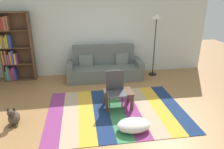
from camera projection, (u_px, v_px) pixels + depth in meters
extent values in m
plane|color=#9E7042|center=(116.00, 111.00, 4.70)|extent=(14.00, 14.00, 0.00)
cube|color=silver|center=(102.00, 32.00, 6.57)|extent=(6.80, 0.10, 2.70)
cube|color=#843370|center=(55.00, 116.00, 4.51)|extent=(0.34, 2.22, 0.01)
cube|color=tan|center=(71.00, 114.00, 4.55)|extent=(0.34, 2.22, 0.01)
cube|color=gold|center=(86.00, 113.00, 4.60)|extent=(0.34, 2.22, 0.01)
cube|color=navy|center=(101.00, 112.00, 4.65)|extent=(0.34, 2.22, 0.01)
cube|color=#387F4C|center=(116.00, 111.00, 4.70)|extent=(0.34, 2.22, 0.01)
cube|color=#843370|center=(131.00, 110.00, 4.75)|extent=(0.34, 2.22, 0.01)
cube|color=tan|center=(145.00, 108.00, 4.79)|extent=(0.34, 2.22, 0.01)
cube|color=gold|center=(159.00, 107.00, 4.84)|extent=(0.34, 2.22, 0.01)
cube|color=navy|center=(173.00, 106.00, 4.89)|extent=(0.34, 2.22, 0.01)
cube|color=#59605B|center=(105.00, 73.00, 6.43)|extent=(1.90, 0.80, 0.40)
cube|color=#59605B|center=(104.00, 54.00, 6.52)|extent=(1.90, 0.20, 0.60)
cube|color=#59605B|center=(70.00, 72.00, 6.25)|extent=(0.18, 0.80, 0.56)
cube|color=#59605B|center=(138.00, 68.00, 6.55)|extent=(0.18, 0.80, 0.56)
cube|color=slate|center=(86.00, 61.00, 6.38)|extent=(0.42, 0.19, 0.36)
cube|color=slate|center=(122.00, 59.00, 6.54)|extent=(0.42, 0.19, 0.36)
cube|color=brown|center=(1.00, 48.00, 6.04)|extent=(0.04, 0.28, 2.01)
cube|color=brown|center=(32.00, 47.00, 6.16)|extent=(0.04, 0.28, 2.01)
cube|color=brown|center=(18.00, 46.00, 6.22)|extent=(0.90, 0.01, 2.01)
cube|color=brown|center=(22.00, 79.00, 6.45)|extent=(0.86, 0.28, 0.02)
cube|color=brown|center=(19.00, 63.00, 6.27)|extent=(0.86, 0.28, 0.02)
cube|color=brown|center=(17.00, 47.00, 6.10)|extent=(0.86, 0.28, 0.02)
cube|color=brown|center=(14.00, 30.00, 5.92)|extent=(0.86, 0.28, 0.02)
cube|color=brown|center=(11.00, 12.00, 5.74)|extent=(0.86, 0.28, 0.02)
cube|color=green|center=(7.00, 75.00, 6.31)|extent=(0.04, 0.20, 0.28)
cube|color=#668C99|center=(8.00, 73.00, 6.28)|extent=(0.05, 0.18, 0.43)
cube|color=#668C99|center=(10.00, 74.00, 6.32)|extent=(0.03, 0.21, 0.37)
cube|color=red|center=(12.00, 74.00, 6.33)|extent=(0.04, 0.20, 0.33)
cube|color=purple|center=(13.00, 73.00, 6.30)|extent=(0.03, 0.16, 0.38)
cube|color=purple|center=(15.00, 73.00, 6.32)|extent=(0.04, 0.19, 0.39)
cube|color=#334CB2|center=(16.00, 74.00, 6.36)|extent=(0.03, 0.22, 0.30)
cube|color=gold|center=(3.00, 58.00, 6.09)|extent=(0.03, 0.16, 0.41)
cube|color=red|center=(5.00, 59.00, 6.14)|extent=(0.03, 0.20, 0.30)
cube|color=#8C6647|center=(7.00, 57.00, 6.15)|extent=(0.05, 0.25, 0.41)
cube|color=purple|center=(9.00, 59.00, 6.15)|extent=(0.05, 0.19, 0.30)
cube|color=orange|center=(11.00, 58.00, 6.13)|extent=(0.05, 0.17, 0.38)
cube|color=#334CB2|center=(13.00, 57.00, 6.14)|extent=(0.05, 0.18, 0.41)
cube|color=gold|center=(15.00, 59.00, 6.16)|extent=(0.05, 0.17, 0.31)
cube|color=purple|center=(17.00, 59.00, 6.18)|extent=(0.03, 0.18, 0.31)
cube|color=silver|center=(1.00, 42.00, 5.96)|extent=(0.03, 0.24, 0.35)
cube|color=gold|center=(2.00, 42.00, 5.97)|extent=(0.03, 0.23, 0.34)
cube|color=#8C6647|center=(4.00, 41.00, 5.98)|extent=(0.05, 0.26, 0.36)
cube|color=gold|center=(6.00, 42.00, 6.00)|extent=(0.04, 0.24, 0.31)
cube|color=gold|center=(7.00, 41.00, 5.97)|extent=(0.04, 0.19, 0.37)
cube|color=#334CB2|center=(9.00, 42.00, 5.99)|extent=(0.03, 0.21, 0.34)
cube|color=#334CB2|center=(11.00, 41.00, 5.98)|extent=(0.04, 0.18, 0.36)
cube|color=red|center=(1.00, 24.00, 5.77)|extent=(0.03, 0.17, 0.36)
cube|color=red|center=(3.00, 23.00, 5.81)|extent=(0.03, 0.25, 0.37)
cube|color=#8C6647|center=(5.00, 23.00, 5.79)|extent=(0.05, 0.18, 0.38)
cube|color=red|center=(7.00, 23.00, 5.82)|extent=(0.03, 0.24, 0.39)
cube|color=#8C6647|center=(8.00, 23.00, 5.82)|extent=(0.03, 0.25, 0.40)
cube|color=#513826|center=(118.00, 92.00, 4.75)|extent=(0.65, 0.44, 0.04)
cube|color=#513826|center=(107.00, 104.00, 4.61)|extent=(0.06, 0.06, 0.35)
cube|color=#513826|center=(132.00, 102.00, 4.69)|extent=(0.06, 0.06, 0.35)
cube|color=#513826|center=(105.00, 97.00, 4.95)|extent=(0.06, 0.06, 0.35)
cube|color=#513826|center=(128.00, 95.00, 5.03)|extent=(0.06, 0.06, 0.35)
ellipsoid|color=white|center=(134.00, 125.00, 3.98)|extent=(0.64, 0.43, 0.23)
ellipsoid|color=#473D33|center=(14.00, 118.00, 4.20)|extent=(0.22, 0.30, 0.26)
sphere|color=#473D33|center=(11.00, 113.00, 4.04)|extent=(0.15, 0.15, 0.15)
ellipsoid|color=black|center=(10.00, 115.00, 3.99)|extent=(0.06, 0.07, 0.05)
ellipsoid|color=black|center=(8.00, 110.00, 4.03)|extent=(0.05, 0.04, 0.08)
ellipsoid|color=black|center=(14.00, 110.00, 4.05)|extent=(0.05, 0.04, 0.08)
sphere|color=#473D33|center=(10.00, 126.00, 4.10)|extent=(0.06, 0.06, 0.06)
sphere|color=#473D33|center=(16.00, 126.00, 4.12)|extent=(0.06, 0.06, 0.06)
cylinder|color=black|center=(152.00, 74.00, 6.84)|extent=(0.26, 0.26, 0.02)
cylinder|color=black|center=(154.00, 47.00, 6.52)|extent=(0.03, 0.03, 1.75)
cone|color=white|center=(157.00, 16.00, 6.18)|extent=(0.32, 0.32, 0.14)
cube|color=black|center=(118.00, 90.00, 4.77)|extent=(0.12, 0.15, 0.02)
cube|color=#38383D|center=(116.00, 93.00, 4.54)|extent=(0.40, 0.40, 0.03)
cube|color=#38383D|center=(115.00, 80.00, 4.62)|extent=(0.40, 0.03, 0.44)
cylinder|color=#38383D|center=(110.00, 107.00, 4.44)|extent=(0.02, 0.02, 0.42)
cylinder|color=#38383D|center=(125.00, 106.00, 4.49)|extent=(0.02, 0.02, 0.42)
cylinder|color=#38383D|center=(107.00, 100.00, 4.76)|extent=(0.02, 0.02, 0.42)
cylinder|color=#38383D|center=(122.00, 99.00, 4.80)|extent=(0.02, 0.02, 0.42)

